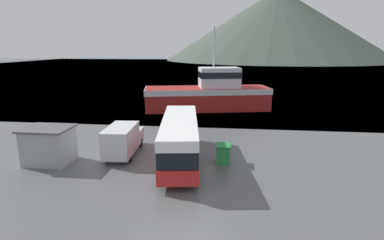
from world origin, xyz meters
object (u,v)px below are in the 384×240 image
object	(u,v)px
tour_bus	(180,138)
small_boat	(237,92)
fishing_boat	(209,93)
dock_kiosk	(49,145)
delivery_van	(123,139)
storage_bin	(223,154)

from	to	relation	value
tour_bus	small_boat	world-z (taller)	tour_bus
tour_bus	fishing_boat	distance (m)	19.59
tour_bus	fishing_boat	bearing A→B (deg)	79.77
dock_kiosk	delivery_van	bearing A→B (deg)	24.55
small_boat	fishing_boat	bearing A→B (deg)	76.13
tour_bus	dock_kiosk	xyz separation A→B (m)	(-9.49, -1.36, -0.47)
tour_bus	delivery_van	xyz separation A→B (m)	(-4.65, 0.85, -0.53)
tour_bus	dock_kiosk	distance (m)	9.60
delivery_van	fishing_boat	distance (m)	19.57
fishing_boat	dock_kiosk	size ratio (longest dim) A/B	5.14
dock_kiosk	storage_bin	bearing A→B (deg)	6.16
fishing_boat	storage_bin	xyz separation A→B (m)	(2.23, -19.55, -1.48)
storage_bin	small_boat	size ratio (longest dim) A/B	0.19
fishing_boat	storage_bin	world-z (taller)	fishing_boat
delivery_van	storage_bin	xyz separation A→B (m)	(7.86, -0.84, -0.57)
fishing_boat	small_boat	bearing A→B (deg)	-29.87
fishing_boat	dock_kiosk	xyz separation A→B (m)	(-10.48, -20.93, -0.85)
tour_bus	storage_bin	xyz separation A→B (m)	(3.22, 0.01, -1.10)
delivery_van	dock_kiosk	world-z (taller)	dock_kiosk
storage_bin	dock_kiosk	size ratio (longest dim) A/B	0.41
fishing_boat	dock_kiosk	distance (m)	23.42
delivery_van	storage_bin	bearing A→B (deg)	-9.24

